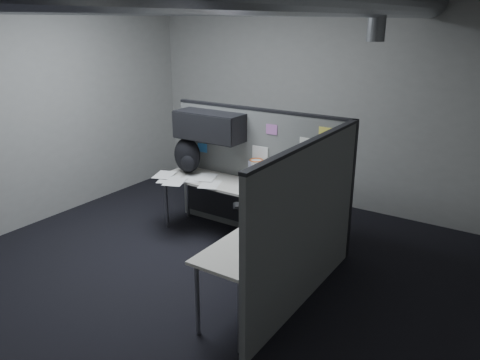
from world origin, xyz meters
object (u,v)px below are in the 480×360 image
Objects in this scene: phone at (263,237)px; backpack at (187,156)px; keyboard at (256,206)px; desk at (249,207)px; monitor at (305,184)px.

backpack reaches higher than phone.
keyboard is 1.50m from backpack.
backpack is at bearing 164.69° from desk.
desk is 0.35m from keyboard.
monitor is (0.61, 0.17, 0.34)m from desk.
keyboard is at bearing 137.26° from phone.
monitor is at bearing 56.65° from keyboard.
phone is 2.21m from backpack.
monitor is 1.13× the size of backpack.
monitor is at bearing -26.31° from backpack.
keyboard is 2.18× the size of phone.
phone is at bearing -44.14° from keyboard.
keyboard reaches higher than desk.
keyboard is (-0.38, -0.40, -0.20)m from monitor.
monitor is 2.30× the size of phone.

